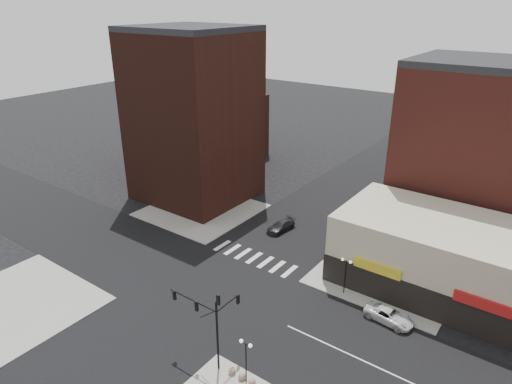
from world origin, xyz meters
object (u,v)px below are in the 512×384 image
Objects in this scene: street_lamp_ne at (346,267)px; white_suv at (389,315)px; traffic_signal at (211,316)px; street_lamp_se_a at (246,351)px; dark_sedan_north at (281,226)px.

street_lamp_ne reaches higher than white_suv.
street_lamp_se_a is at bearing -2.57° from traffic_signal.
traffic_signal is at bearing -106.75° from street_lamp_ne.
street_lamp_ne is (4.76, 15.83, -1.67)m from traffic_signal.
traffic_signal reaches higher than street_lamp_ne.
white_suv is (5.60, -1.50, -2.62)m from street_lamp_ne.
street_lamp_ne is 15.90m from dark_sedan_north.
street_lamp_ne reaches higher than dark_sedan_north.
dark_sedan_north is (-12.41, 24.12, -2.63)m from street_lamp_se_a.
traffic_signal is 4.12m from street_lamp_se_a.
white_suv is at bearing -19.98° from dark_sedan_north.
street_lamp_se_a is 0.86× the size of white_suv.
dark_sedan_north is at bearing 117.22° from street_lamp_se_a.
white_suv is at bearing 65.54° from street_lamp_se_a.
street_lamp_se_a is at bearing -55.90° from dark_sedan_north.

